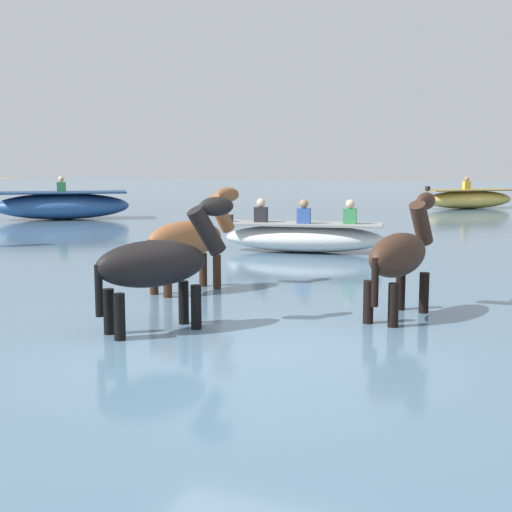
# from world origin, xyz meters

# --- Properties ---
(ground_plane) EXTENTS (120.00, 120.00, 0.00)m
(ground_plane) POSITION_xyz_m (0.00, 0.00, 0.00)
(ground_plane) COLOR #84755B
(water_surface) EXTENTS (90.00, 90.00, 0.37)m
(water_surface) POSITION_xyz_m (0.00, 10.00, 0.19)
(water_surface) COLOR slate
(water_surface) RESTS_ON ground
(horse_lead_black) EXTENTS (1.19, 1.53, 1.81)m
(horse_lead_black) POSITION_xyz_m (-1.24, 0.53, 1.07)
(horse_lead_black) COLOR black
(horse_lead_black) RESTS_ON ground
(horse_trailing_chestnut) EXTENTS (0.91, 1.64, 1.81)m
(horse_trailing_chestnut) POSITION_xyz_m (-2.03, 2.73, 1.07)
(horse_trailing_chestnut) COLOR brown
(horse_trailing_chestnut) RESTS_ON ground
(horse_flank_dark_bay) EXTENTS (0.70, 1.68, 1.82)m
(horse_flank_dark_bay) POSITION_xyz_m (1.04, 2.22, 1.07)
(horse_flank_dark_bay) COLOR #382319
(horse_flank_dark_bay) RESTS_ON ground
(boat_mid_channel) EXTENTS (3.35, 1.57, 1.06)m
(boat_mid_channel) POSITION_xyz_m (-1.91, 7.35, 0.68)
(boat_mid_channel) COLOR silver
(boat_mid_channel) RESTS_ON water_surface
(boat_distant_west) EXTENTS (4.19, 3.54, 1.33)m
(boat_distant_west) POSITION_xyz_m (-11.32, 11.75, 0.80)
(boat_distant_west) COLOR #28518E
(boat_distant_west) RESTS_ON water_surface
(boat_mid_outer) EXTENTS (3.60, 3.32, 1.20)m
(boat_mid_outer) POSITION_xyz_m (-0.24, 21.57, 0.73)
(boat_mid_outer) COLOR gold
(boat_mid_outer) RESTS_ON water_surface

